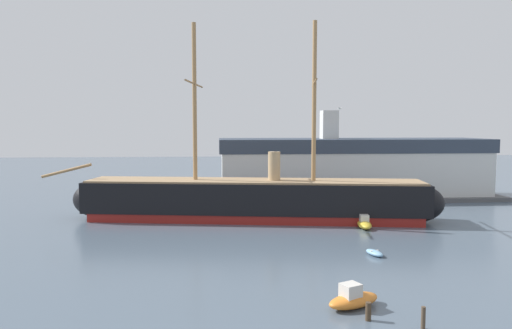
{
  "coord_description": "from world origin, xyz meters",
  "views": [
    {
      "loc": [
        -1.38,
        -25.36,
        14.56
      ],
      "look_at": [
        3.35,
        33.26,
        9.72
      ],
      "focal_mm": 32.89,
      "sensor_mm": 36.0,
      "label": 1
    }
  ],
  "objects": [
    {
      "name": "tall_ship",
      "position": [
        4.06,
        46.28,
        3.24
      ],
      "size": [
        62.61,
        15.88,
        30.24
      ],
      "color": "maroon",
      "rests_on": "ground"
    },
    {
      "name": "motorboat_foreground_right",
      "position": [
        9.35,
        10.48,
        0.7
      ],
      "size": [
        5.16,
        3.82,
        2.0
      ],
      "color": "orange",
      "rests_on": "ground"
    },
    {
      "name": "dinghy_mid_right",
      "position": [
        16.08,
        25.12,
        0.32
      ],
      "size": [
        1.93,
        2.92,
        0.64
      ],
      "color": "#7FB2D6",
      "rests_on": "ground"
    },
    {
      "name": "motorboat_alongside_stern",
      "position": [
        19.39,
        39.19,
        0.67
      ],
      "size": [
        2.46,
        4.74,
        1.91
      ],
      "color": "gold",
      "rests_on": "ground"
    },
    {
      "name": "dinghy_far_right",
      "position": [
        31.92,
        50.28,
        0.21
      ],
      "size": [
        1.57,
        1.9,
        0.42
      ],
      "color": "gray",
      "rests_on": "ground"
    },
    {
      "name": "motorboat_distant_centre",
      "position": [
        -0.12,
        64.23,
        0.44
      ],
      "size": [
        3.07,
        2.86,
        1.25
      ],
      "color": "orange",
      "rests_on": "ground"
    },
    {
      "name": "mooring_piling_nearest",
      "position": [
        9.75,
        7.9,
        0.7
      ],
      "size": [
        0.43,
        0.43,
        1.4
      ],
      "primitive_type": "cylinder",
      "color": "#423323",
      "rests_on": "ground"
    },
    {
      "name": "mooring_piling_left_pair",
      "position": [
        13.22,
        6.15,
        0.82
      ],
      "size": [
        0.31,
        0.31,
        1.65
      ],
      "primitive_type": "cylinder",
      "color": "#4C3D2D",
      "rests_on": "ground"
    },
    {
      "name": "dockside_warehouse_right",
      "position": [
        25.75,
        67.86,
        5.98
      ],
      "size": [
        58.18,
        16.91,
        17.66
      ],
      "color": "#565659",
      "rests_on": "ground"
    },
    {
      "name": "seagull_in_flight",
      "position": [
        9.11,
        14.51,
        16.07
      ],
      "size": [
        0.58,
        1.13,
        0.13
      ],
      "color": "silver"
    }
  ]
}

